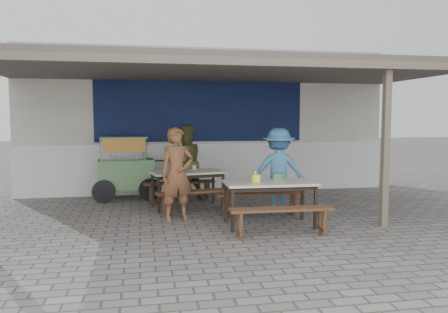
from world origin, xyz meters
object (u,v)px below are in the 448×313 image
object	(u,v)px
bench_left_wall	(180,187)
bench_right_wall	(259,198)
bench_left_street	(196,196)
patron_wall_side	(186,163)
table_left	(187,175)
bench_right_street	(282,215)
tissue_box	(256,178)
table_right	(270,186)
vendor_cart	(125,165)
patron_street_side	(177,174)
condiment_bowl	(179,170)
condiment_jar	(194,167)
donation_box	(278,177)
patron_right_table	(279,170)

from	to	relation	value
bench_left_wall	bench_right_wall	xyz separation A→B (m)	(1.32, -1.62, 0.00)
bench_left_street	patron_wall_side	size ratio (longest dim) A/B	0.93
table_left	bench_right_street	size ratio (longest dim) A/B	0.95
bench_right_street	tissue_box	bearing A→B (deg)	108.48
table_right	vendor_cart	world-z (taller)	vendor_cart
patron_street_side	bench_right_street	bearing A→B (deg)	-55.48
table_left	bench_left_wall	distance (m)	0.70
tissue_box	condiment_bowl	size ratio (longest dim) A/B	0.66
table_left	bench_right_wall	distance (m)	1.62
condiment_bowl	tissue_box	bearing A→B (deg)	-57.71
bench_left_street	condiment_jar	xyz separation A→B (m)	(0.07, 0.87, 0.45)
bench_left_wall	table_left	bearing A→B (deg)	-90.00
table_left	donation_box	bearing A→B (deg)	-57.35
bench_left_street	tissue_box	distance (m)	1.47
table_left	vendor_cart	world-z (taller)	vendor_cart
vendor_cart	patron_right_table	world-z (taller)	patron_right_table
bench_right_street	patron_street_side	size ratio (longest dim) A/B	0.97
table_right	condiment_bowl	world-z (taller)	condiment_bowl
vendor_cart	tissue_box	world-z (taller)	vendor_cart
bench_left_wall	donation_box	xyz separation A→B (m)	(1.51, -2.14, 0.46)
bench_left_street	patron_street_side	xyz separation A→B (m)	(-0.39, -0.42, 0.49)
condiment_bowl	bench_right_street	bearing A→B (deg)	-61.78
bench_left_street	tissue_box	world-z (taller)	tissue_box
bench_left_street	patron_wall_side	world-z (taller)	patron_wall_side
bench_left_wall	bench_right_street	xyz separation A→B (m)	(1.28, -3.03, 0.00)
bench_right_street	vendor_cart	xyz separation A→B (m)	(-2.44, 3.62, 0.42)
patron_street_side	donation_box	size ratio (longest dim) A/B	10.38
patron_right_table	condiment_jar	bearing A→B (deg)	-16.15
bench_left_wall	patron_wall_side	world-z (taller)	patron_wall_side
bench_left_street	patron_right_table	bearing A→B (deg)	-13.85
donation_box	condiment_bowl	bearing A→B (deg)	134.26
table_left	table_right	world-z (taller)	same
patron_wall_side	patron_right_table	size ratio (longest dim) A/B	1.02
bench_right_street	patron_wall_side	size ratio (longest dim) A/B	0.97
donation_box	vendor_cart	bearing A→B (deg)	134.32
vendor_cart	donation_box	bearing A→B (deg)	-50.57
bench_right_street	table_right	bearing A→B (deg)	90.00
table_left	bench_right_wall	bearing A→B (deg)	-49.67
condiment_bowl	bench_right_wall	bearing A→B (deg)	-38.36
bench_left_street	bench_right_street	xyz separation A→B (m)	(1.07, -1.83, 0.00)
donation_box	condiment_bowl	xyz separation A→B (m)	(-1.57, 1.61, -0.03)
condiment_jar	tissue_box	bearing A→B (deg)	-68.24
donation_box	bench_left_wall	bearing A→B (deg)	125.21
patron_street_side	patron_wall_side	distance (m)	1.91
bench_right_street	patron_street_side	bearing A→B (deg)	137.88
table_right	patron_right_table	xyz separation A→B (m)	(0.48, 1.01, 0.14)
table_left	condiment_jar	bearing A→B (deg)	47.55
bench_left_street	table_right	distance (m)	1.60
patron_street_side	patron_right_table	bearing A→B (deg)	-2.75
bench_left_street	patron_right_table	distance (m)	1.65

